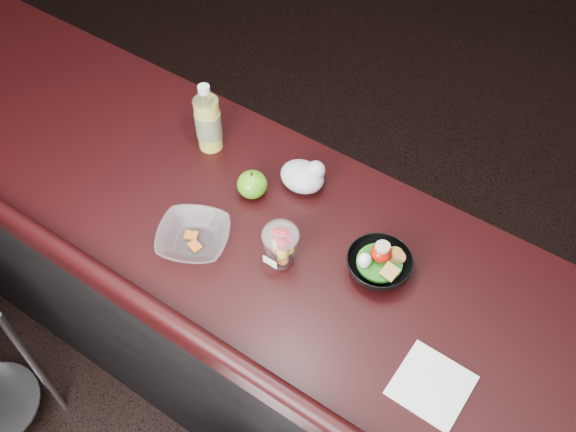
{
  "coord_description": "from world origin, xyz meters",
  "views": [
    {
      "loc": [
        0.63,
        -0.51,
        2.39
      ],
      "look_at": [
        0.06,
        0.32,
        1.1
      ],
      "focal_mm": 40.0,
      "sensor_mm": 36.0,
      "label": 1
    }
  ],
  "objects_px": {
    "fruit_cup": "(280,244)",
    "snack_bowl": "(379,264)",
    "takeout_bowl": "(194,238)",
    "lemonade_bottle": "(208,122)",
    "green_apple": "(252,184)"
  },
  "relations": [
    {
      "from": "fruit_cup",
      "to": "snack_bowl",
      "type": "bearing_deg",
      "value": 26.51
    },
    {
      "from": "lemonade_bottle",
      "to": "green_apple",
      "type": "bearing_deg",
      "value": -21.13
    },
    {
      "from": "fruit_cup",
      "to": "snack_bowl",
      "type": "xyz_separation_m",
      "value": [
        0.22,
        0.11,
        -0.04
      ]
    },
    {
      "from": "lemonade_bottle",
      "to": "green_apple",
      "type": "xyz_separation_m",
      "value": [
        0.21,
        -0.08,
        -0.06
      ]
    },
    {
      "from": "snack_bowl",
      "to": "takeout_bowl",
      "type": "relative_size",
      "value": 0.7
    },
    {
      "from": "lemonade_bottle",
      "to": "fruit_cup",
      "type": "relative_size",
      "value": 1.69
    },
    {
      "from": "lemonade_bottle",
      "to": "fruit_cup",
      "type": "distance_m",
      "value": 0.46
    },
    {
      "from": "green_apple",
      "to": "takeout_bowl",
      "type": "bearing_deg",
      "value": -96.89
    },
    {
      "from": "fruit_cup",
      "to": "takeout_bowl",
      "type": "height_order",
      "value": "fruit_cup"
    },
    {
      "from": "lemonade_bottle",
      "to": "snack_bowl",
      "type": "bearing_deg",
      "value": -10.07
    },
    {
      "from": "lemonade_bottle",
      "to": "green_apple",
      "type": "height_order",
      "value": "lemonade_bottle"
    },
    {
      "from": "lemonade_bottle",
      "to": "snack_bowl",
      "type": "xyz_separation_m",
      "value": [
        0.63,
        -0.11,
        -0.06
      ]
    },
    {
      "from": "green_apple",
      "to": "fruit_cup",
      "type": "bearing_deg",
      "value": -36.27
    },
    {
      "from": "fruit_cup",
      "to": "takeout_bowl",
      "type": "xyz_separation_m",
      "value": [
        -0.22,
        -0.08,
        -0.05
      ]
    },
    {
      "from": "lemonade_bottle",
      "to": "takeout_bowl",
      "type": "bearing_deg",
      "value": -58.7
    }
  ]
}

